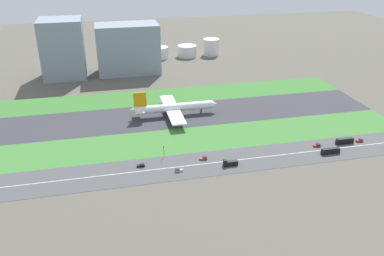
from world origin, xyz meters
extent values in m
plane|color=#5B564C|center=(0.00, 0.00, 0.00)|extent=(800.00, 800.00, 0.00)
cube|color=#38383D|center=(0.00, 0.00, 0.05)|extent=(280.00, 46.00, 0.10)
cube|color=#3D7A33|center=(0.00, 41.00, 0.05)|extent=(280.00, 36.00, 0.10)
cube|color=#427F38|center=(0.00, -41.00, 0.05)|extent=(280.00, 36.00, 0.10)
cube|color=#4C4C4F|center=(0.00, -73.00, 0.05)|extent=(280.00, 28.00, 0.10)
cube|color=silver|center=(0.00, -73.00, 0.11)|extent=(266.00, 0.50, 0.01)
cylinder|color=white|center=(-7.35, 0.00, 6.30)|extent=(56.00, 6.00, 6.00)
cone|color=white|center=(22.65, 0.00, 6.30)|extent=(4.00, 5.70, 5.70)
cone|color=white|center=(-37.85, 0.00, 7.10)|extent=(5.00, 5.40, 5.40)
cube|color=orange|center=(-32.35, 0.00, 14.30)|extent=(9.00, 0.80, 11.00)
cube|color=white|center=(-33.35, 0.00, 7.30)|extent=(6.00, 16.00, 0.60)
cube|color=white|center=(-9.35, 15.00, 5.10)|extent=(10.00, 26.00, 1.00)
cylinder|color=gray|center=(-8.35, 9.00, 2.90)|extent=(5.00, 3.20, 3.20)
cube|color=white|center=(-9.35, -15.00, 5.10)|extent=(10.00, 26.00, 1.00)
cylinder|color=gray|center=(-8.35, -9.00, 2.90)|extent=(5.00, 3.20, 3.20)
cylinder|color=black|center=(12.25, 0.00, 1.70)|extent=(1.00, 1.00, 3.20)
cylinder|color=black|center=(-11.35, 3.50, 1.70)|extent=(1.00, 1.00, 3.20)
cylinder|color=black|center=(-11.35, -3.50, 1.70)|extent=(1.00, 1.00, 3.20)
cube|color=black|center=(-39.95, -68.00, 0.65)|extent=(4.40, 1.80, 1.10)
cube|color=#333D4C|center=(-39.15, -68.00, 1.65)|extent=(2.20, 1.66, 0.90)
cube|color=black|center=(88.79, -68.00, 1.60)|extent=(11.60, 2.50, 3.00)
cube|color=black|center=(88.89, -68.00, 3.35)|extent=(10.80, 2.30, 0.50)
cube|color=black|center=(10.08, -78.00, 1.50)|extent=(8.40, 2.50, 2.80)
cube|color=black|center=(6.88, -78.00, 3.50)|extent=(2.00, 2.30, 1.20)
cube|color=#B2191E|center=(99.55, -68.00, 0.65)|extent=(4.40, 1.80, 1.10)
cube|color=#333D4C|center=(100.35, -68.00, 1.65)|extent=(2.20, 1.66, 0.90)
cube|color=#B2191E|center=(69.71, -68.00, 0.65)|extent=(4.40, 1.80, 1.10)
cube|color=#333D4C|center=(70.51, -68.00, 1.65)|extent=(2.20, 1.66, 0.90)
cube|color=black|center=(73.07, -78.00, 1.60)|extent=(11.60, 2.50, 3.00)
cube|color=black|center=(72.97, -78.00, 3.35)|extent=(10.80, 2.30, 0.50)
cube|color=#99999E|center=(-19.90, -78.00, 0.65)|extent=(4.40, 1.80, 1.10)
cube|color=#333D4C|center=(-20.70, -78.00, 1.65)|extent=(2.20, 1.66, 0.90)
cube|color=brown|center=(-3.30, -68.00, 0.65)|extent=(4.40, 1.80, 1.10)
cube|color=#333D4C|center=(-2.50, -68.00, 1.65)|extent=(2.20, 1.66, 0.90)
cylinder|color=#4C4C51|center=(-25.33, -60.00, 3.10)|extent=(0.24, 0.24, 6.00)
cube|color=black|center=(-25.33, -60.00, 6.70)|extent=(0.36, 0.36, 1.20)
sphere|color=#19D826|center=(-25.33, -60.20, 7.00)|extent=(0.24, 0.24, 0.24)
cube|color=gray|center=(-90.00, 114.00, 26.55)|extent=(37.97, 36.07, 53.10)
cube|color=gray|center=(-30.89, 114.00, 23.14)|extent=(58.17, 32.96, 46.28)
cylinder|color=silver|center=(4.97, 159.00, 6.01)|extent=(20.16, 20.16, 12.02)
cylinder|color=silver|center=(36.14, 159.00, 6.01)|extent=(20.92, 20.92, 12.01)
cylinder|color=silver|center=(63.57, 159.00, 8.92)|extent=(17.75, 17.75, 17.84)
camera|label=1|loc=(-55.37, -266.20, 116.94)|focal=37.53mm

